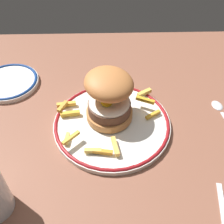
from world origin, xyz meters
TOP-DOWN VIEW (x-y plane):
  - ground_plane at (0.00, 0.00)cm, footprint 112.33×81.52cm
  - dinner_plate at (0.56, -2.28)cm, footprint 27.23×27.23cm
  - burger at (-0.02, 0.10)cm, footprint 15.34×15.17cm
  - fries_pile at (-1.78, -2.00)cm, footprint 24.93×20.61cm
  - side_plate at (-27.21, 13.64)cm, footprint 15.99×15.99cm
  - spoon at (27.63, 2.27)cm, footprint 3.56×13.41cm

SIDE VIEW (x-z plane):
  - ground_plane at x=0.00cm, z-range -4.00..0.00cm
  - spoon at x=27.63cm, z-range -0.09..0.81cm
  - side_plate at x=-27.21cm, z-range 0.03..1.63cm
  - dinner_plate at x=0.56cm, z-range 0.04..1.64cm
  - fries_pile at x=-1.78cm, z-range 1.06..3.61cm
  - burger at x=-0.02cm, z-range 1.50..13.17cm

